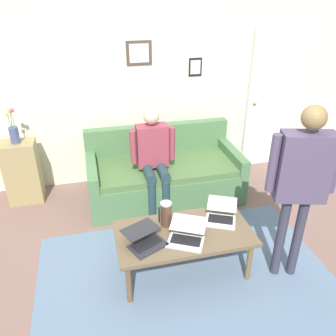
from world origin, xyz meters
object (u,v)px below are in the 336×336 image
Objects in this scene: couch at (164,175)px; laptop_center at (187,235)px; laptop_left at (145,239)px; side_shelf at (23,172)px; interior_door at (273,100)px; laptop_right at (221,215)px; person_standing at (302,176)px; french_press at (166,214)px; flower_vase at (14,132)px; coffee_table at (184,236)px; person_seated at (154,155)px.

couch is 1.56m from laptop_center.
side_shelf is at bearing -54.99° from laptop_left.
laptop_center is (-0.38, 0.03, 0.00)m from laptop_left.
interior_door is 4.57× the size of laptop_right.
person_standing is at bearing 171.95° from laptop_left.
laptop_left is 1.50× the size of french_press.
flower_vase is at bearing -38.15° from laptop_right.
coffee_table is 0.44m from laptop_right.
person_seated is (0.46, -1.09, 0.21)m from laptop_right.
flower_vase is at bearing -48.29° from laptop_center.
flower_vase is (1.78, -0.31, 0.66)m from couch.
laptop_left is (2.32, 2.07, -0.50)m from interior_door.
person_seated is (0.04, -1.20, 0.30)m from coffee_table.
french_press is (2.08, 1.85, -0.42)m from interior_door.
laptop_right is at bearing -164.81° from coffee_table.
laptop_center is 1.32m from person_seated.
coffee_table is at bearing -94.14° from laptop_center.
interior_door is at bearing -138.31° from laptop_left.
laptop_left is 1.47m from person_standing.
side_shelf is 0.48× the size of person_standing.
coffee_table is 2.86× the size of laptop_right.
side_shelf reaches higher than coffee_table.
laptop_center is at bearing 84.75° from couch.
person_standing reaches higher than laptop_right.
person_standing is at bearing 142.49° from side_shelf.
french_press is (0.14, -0.15, 0.18)m from coffee_table.
laptop_center is 2.47m from side_shelf.
flower_vase is (1.51, -1.59, 0.35)m from french_press.
side_shelf is at bearing -46.36° from french_press.
person_standing is (-2.61, 2.00, 0.69)m from side_shelf.
flower_vase is (2.07, -1.62, 0.44)m from laptop_right.
french_press is at bearing -62.98° from laptop_center.
couch is at bearing -95.33° from coffee_table.
interior_door is at bearing -132.80° from laptop_center.
person_standing is at bearing 144.96° from laptop_right.
french_press is 0.35× the size of side_shelf.
couch is 1.60m from laptop_left.
person_standing reaches higher than french_press.
interior_door is 2.47m from laptop_right.
person_standing reaches higher than person_seated.
side_shelf reaches higher than laptop_left.
person_seated is (0.03, -1.31, 0.21)m from laptop_center.
laptop_center is 0.36× the size of person_seated.
flower_vase is at bearing -55.02° from laptop_left.
laptop_center is at bearing 91.47° from person_seated.
laptop_center is 0.56× the size of side_shelf.
laptop_right is at bearing 176.51° from french_press.
interior_door is 2.47m from person_standing.
coffee_table is 4.53× the size of french_press.
interior_door is 2.03m from couch.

